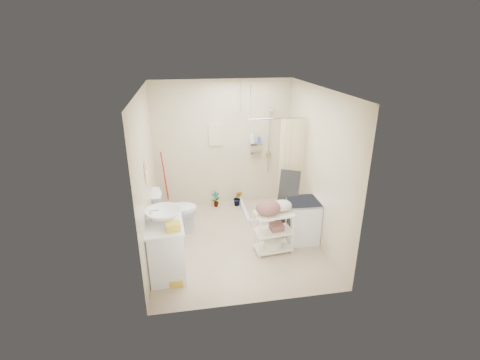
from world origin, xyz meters
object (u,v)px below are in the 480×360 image
at_px(vanity, 166,246).
at_px(toilet, 174,211).
at_px(laundry_rack, 274,228).
at_px(washing_machine, 302,220).

distance_m(vanity, toilet, 1.16).
distance_m(toilet, laundry_rack, 1.85).
height_order(vanity, toilet, same).
distance_m(vanity, laundry_rack, 1.74).
relative_size(toilet, washing_machine, 1.12).
relative_size(toilet, laundry_rack, 1.00).
bearing_deg(laundry_rack, toilet, 144.69).
relative_size(vanity, washing_machine, 1.28).
xyz_separation_m(vanity, washing_machine, (2.30, 0.49, -0.05)).
bearing_deg(toilet, vanity, 168.97).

